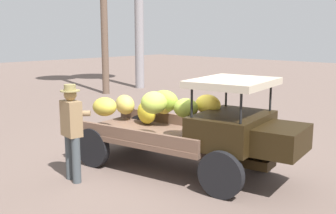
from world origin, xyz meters
name	(u,v)px	position (x,y,z in m)	size (l,w,h in m)	color
ground_plane	(167,162)	(0.00, 0.00, 0.00)	(60.00, 60.00, 0.00)	#69564E
truck	(192,126)	(0.73, -0.09, 0.89)	(4.62, 2.35, 1.83)	black
farmer	(72,127)	(-0.46, -1.93, 0.99)	(0.52, 0.48, 1.74)	#41494F
wooden_crate	(121,131)	(-2.10, 0.54, 0.20)	(0.45, 0.38, 0.40)	olive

